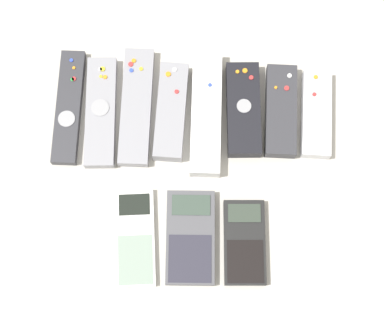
{
  "coord_description": "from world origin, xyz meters",
  "views": [
    {
      "loc": [
        0.01,
        -0.25,
        1.03
      ],
      "look_at": [
        0.0,
        0.03,
        0.01
      ],
      "focal_mm": 60.0,
      "sensor_mm": 36.0,
      "label": 1
    }
  ],
  "objects_px": {
    "remote_0": "(69,107)",
    "remote_1": "(101,112)",
    "calculator_0": "(135,238)",
    "calculator_2": "(245,242)",
    "remote_6": "(281,111)",
    "remote_5": "(243,110)",
    "remote_7": "(316,114)",
    "remote_2": "(136,107)",
    "calculator_1": "(189,237)",
    "remote_3": "(171,112)",
    "remote_4": "(206,113)"
  },
  "relations": [
    {
      "from": "remote_7",
      "to": "remote_3",
      "type": "bearing_deg",
      "value": -177.21
    },
    {
      "from": "remote_2",
      "to": "remote_4",
      "type": "bearing_deg",
      "value": -4.44
    },
    {
      "from": "remote_1",
      "to": "calculator_0",
      "type": "height_order",
      "value": "remote_1"
    },
    {
      "from": "remote_1",
      "to": "remote_4",
      "type": "relative_size",
      "value": 0.9
    },
    {
      "from": "remote_2",
      "to": "remote_3",
      "type": "bearing_deg",
      "value": -7.63
    },
    {
      "from": "remote_2",
      "to": "remote_7",
      "type": "relative_size",
      "value": 1.36
    },
    {
      "from": "remote_3",
      "to": "calculator_2",
      "type": "xyz_separation_m",
      "value": [
        0.12,
        -0.22,
        -0.01
      ]
    },
    {
      "from": "remote_1",
      "to": "remote_5",
      "type": "relative_size",
      "value": 1.19
    },
    {
      "from": "remote_0",
      "to": "calculator_2",
      "type": "xyz_separation_m",
      "value": [
        0.3,
        -0.22,
        -0.0
      ]
    },
    {
      "from": "remote_6",
      "to": "calculator_2",
      "type": "bearing_deg",
      "value": -103.73
    },
    {
      "from": "remote_4",
      "to": "remote_5",
      "type": "height_order",
      "value": "remote_4"
    },
    {
      "from": "remote_2",
      "to": "remote_5",
      "type": "relative_size",
      "value": 1.27
    },
    {
      "from": "remote_1",
      "to": "calculator_2",
      "type": "bearing_deg",
      "value": -43.21
    },
    {
      "from": "remote_5",
      "to": "calculator_1",
      "type": "relative_size",
      "value": 1.08
    },
    {
      "from": "remote_2",
      "to": "remote_4",
      "type": "height_order",
      "value": "remote_4"
    },
    {
      "from": "remote_6",
      "to": "calculator_2",
      "type": "relative_size",
      "value": 1.17
    },
    {
      "from": "remote_6",
      "to": "calculator_1",
      "type": "bearing_deg",
      "value": -122.98
    },
    {
      "from": "remote_0",
      "to": "remote_1",
      "type": "bearing_deg",
      "value": -7.61
    },
    {
      "from": "remote_1",
      "to": "calculator_0",
      "type": "relative_size",
      "value": 1.21
    },
    {
      "from": "remote_4",
      "to": "calculator_0",
      "type": "height_order",
      "value": "remote_4"
    },
    {
      "from": "remote_3",
      "to": "remote_5",
      "type": "bearing_deg",
      "value": 5.9
    },
    {
      "from": "remote_0",
      "to": "remote_5",
      "type": "distance_m",
      "value": 0.3
    },
    {
      "from": "remote_6",
      "to": "calculator_1",
      "type": "xyz_separation_m",
      "value": [
        -0.15,
        -0.22,
        -0.0
      ]
    },
    {
      "from": "remote_0",
      "to": "calculator_0",
      "type": "xyz_separation_m",
      "value": [
        0.12,
        -0.22,
        -0.0
      ]
    },
    {
      "from": "remote_3",
      "to": "remote_4",
      "type": "relative_size",
      "value": 0.79
    },
    {
      "from": "remote_0",
      "to": "remote_6",
      "type": "relative_size",
      "value": 1.26
    },
    {
      "from": "remote_0",
      "to": "remote_2",
      "type": "bearing_deg",
      "value": 2.13
    },
    {
      "from": "remote_0",
      "to": "calculator_1",
      "type": "relative_size",
      "value": 1.33
    },
    {
      "from": "remote_2",
      "to": "calculator_1",
      "type": "distance_m",
      "value": 0.24
    },
    {
      "from": "remote_2",
      "to": "remote_7",
      "type": "height_order",
      "value": "remote_7"
    },
    {
      "from": "remote_1",
      "to": "remote_3",
      "type": "xyz_separation_m",
      "value": [
        0.12,
        0.0,
        0.0
      ]
    },
    {
      "from": "calculator_0",
      "to": "remote_7",
      "type": "bearing_deg",
      "value": 32.2
    },
    {
      "from": "remote_1",
      "to": "remote_6",
      "type": "xyz_separation_m",
      "value": [
        0.3,
        0.01,
        0.0
      ]
    },
    {
      "from": "remote_4",
      "to": "remote_7",
      "type": "relative_size",
      "value": 1.41
    },
    {
      "from": "calculator_2",
      "to": "remote_5",
      "type": "bearing_deg",
      "value": 89.38
    },
    {
      "from": "remote_6",
      "to": "remote_7",
      "type": "bearing_deg",
      "value": -2.52
    },
    {
      "from": "remote_3",
      "to": "calculator_0",
      "type": "relative_size",
      "value": 1.06
    },
    {
      "from": "calculator_1",
      "to": "remote_1",
      "type": "bearing_deg",
      "value": 125.7
    },
    {
      "from": "remote_5",
      "to": "remote_1",
      "type": "bearing_deg",
      "value": -179.75
    },
    {
      "from": "remote_0",
      "to": "remote_1",
      "type": "height_order",
      "value": "remote_1"
    },
    {
      "from": "remote_4",
      "to": "calculator_2",
      "type": "xyz_separation_m",
      "value": [
        0.06,
        -0.22,
        -0.01
      ]
    },
    {
      "from": "remote_2",
      "to": "calculator_0",
      "type": "bearing_deg",
      "value": -87.14
    },
    {
      "from": "remote_4",
      "to": "calculator_2",
      "type": "bearing_deg",
      "value": -72.74
    },
    {
      "from": "calculator_0",
      "to": "calculator_2",
      "type": "height_order",
      "value": "calculator_2"
    },
    {
      "from": "remote_6",
      "to": "calculator_0",
      "type": "distance_m",
      "value": 0.32
    },
    {
      "from": "remote_1",
      "to": "calculator_1",
      "type": "relative_size",
      "value": 1.28
    },
    {
      "from": "remote_4",
      "to": "remote_5",
      "type": "xyz_separation_m",
      "value": [
        0.06,
        0.01,
        -0.0
      ]
    },
    {
      "from": "remote_5",
      "to": "calculator_2",
      "type": "xyz_separation_m",
      "value": [
        0.0,
        -0.22,
        -0.0
      ]
    },
    {
      "from": "remote_0",
      "to": "remote_1",
      "type": "relative_size",
      "value": 1.04
    },
    {
      "from": "remote_1",
      "to": "remote_5",
      "type": "height_order",
      "value": "remote_5"
    }
  ]
}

